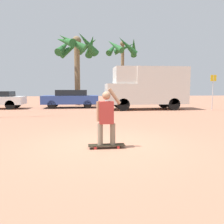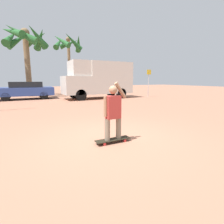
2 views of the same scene
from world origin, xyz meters
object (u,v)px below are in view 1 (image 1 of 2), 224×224
Objects in this scene: parked_car_blue at (71,98)px; palm_tree_center_background at (77,48)px; camper_van at (147,87)px; street_sign at (213,88)px; palm_tree_near_van at (122,50)px; skateboard at (106,145)px; person_skateboarder at (106,115)px.

palm_tree_center_background is (0.47, 2.74, 4.47)m from parked_car_blue.
camper_van reaches higher than street_sign.
palm_tree_center_background reaches higher than camper_van.
camper_van is at bearing -86.19° from palm_tree_near_van.
palm_tree_center_background is at bearing -146.86° from palm_tree_near_van.
skateboard is at bearing -111.46° from camper_van.
palm_tree_near_van is 2.76× the size of street_sign.
person_skateboarder is 0.25× the size of camper_van.
person_skateboarder is 0.21× the size of palm_tree_near_van.
palm_tree_near_van reaches higher than skateboard.
street_sign is (4.50, -1.19, -0.08)m from camper_van.
parked_car_blue is at bearing 97.83° from skateboard.
palm_tree_near_van is at bearing 93.81° from camper_van.
person_skateboarder is 12.60m from parked_car_blue.
street_sign is at bearing -14.81° from camper_van.
person_skateboarder is at bearing -100.93° from palm_tree_near_van.
parked_car_blue is at bearing -131.87° from palm_tree_near_van.
parked_car_blue is at bearing 162.21° from street_sign.
palm_tree_near_van reaches higher than parked_car_blue.
palm_tree_center_background is (-5.32, 4.86, 3.55)m from camper_van.
person_skateboarder is 15.89m from palm_tree_center_background.
skateboard is 0.16× the size of camper_van.
camper_van is 2.34× the size of street_sign.
palm_tree_near_van reaches higher than camper_van.
skateboard is 12.66m from street_sign.
palm_tree_near_van is (3.55, 18.35, 4.84)m from person_skateboarder.
parked_car_blue is at bearing 159.96° from camper_van.
camper_van is 0.85× the size of palm_tree_near_van.
palm_tree_center_background is 2.58× the size of street_sign.
camper_van is 1.33× the size of parked_car_blue.
parked_car_blue is 9.30m from palm_tree_near_van.
skateboard is 0.64× the size of person_skateboarder.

